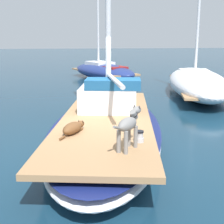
# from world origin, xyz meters

# --- Properties ---
(ground_plane) EXTENTS (120.00, 120.00, 0.00)m
(ground_plane) POSITION_xyz_m (0.00, 0.00, 0.00)
(ground_plane) COLOR #143347
(sailboat_main) EXTENTS (3.81, 7.58, 0.66)m
(sailboat_main) POSITION_xyz_m (0.00, 0.00, 0.34)
(sailboat_main) COLOR white
(sailboat_main) RESTS_ON ground
(cabin_house) EXTENTS (1.78, 2.45, 0.84)m
(cabin_house) POSITION_xyz_m (0.22, 1.10, 1.01)
(cabin_house) COLOR silver
(cabin_house) RESTS_ON sailboat_main
(dog_grey) EXTENTS (0.63, 0.80, 0.70)m
(dog_grey) POSITION_xyz_m (0.11, -2.26, 1.08)
(dog_grey) COLOR gray
(dog_grey) RESTS_ON sailboat_main
(dog_brown) EXTENTS (0.54, 0.87, 0.22)m
(dog_brown) POSITION_xyz_m (-0.80, -1.21, 0.77)
(dog_brown) COLOR brown
(dog_brown) RESTS_ON sailboat_main
(deck_winch) EXTENTS (0.16, 0.16, 0.21)m
(deck_winch) POSITION_xyz_m (0.37, -1.92, 0.76)
(deck_winch) COLOR #B7B7BC
(deck_winch) RESTS_ON sailboat_main
(coiled_rope) EXTENTS (0.32, 0.32, 0.04)m
(coiled_rope) POSITION_xyz_m (-0.74, -0.87, 0.68)
(coiled_rope) COLOR beige
(coiled_rope) RESTS_ON sailboat_main
(moored_boat_far_astern) EXTENTS (4.30, 6.04, 6.48)m
(moored_boat_far_astern) POSITION_xyz_m (1.25, 11.82, 0.51)
(moored_boat_far_astern) COLOR navy
(moored_boat_far_astern) RESTS_ON ground
(moored_boat_starboard_side) EXTENTS (4.03, 7.86, 6.96)m
(moored_boat_starboard_side) POSITION_xyz_m (4.66, 5.84, 0.58)
(moored_boat_starboard_side) COLOR white
(moored_boat_starboard_side) RESTS_ON ground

